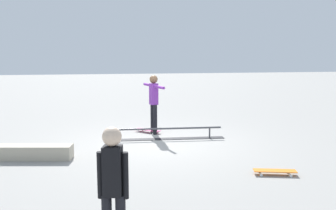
{
  "coord_description": "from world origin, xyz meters",
  "views": [
    {
      "loc": [
        1.21,
        9.05,
        2.32
      ],
      "look_at": [
        -0.31,
        0.17,
        1.0
      ],
      "focal_mm": 38.73,
      "sensor_mm": 36.0,
      "label": 1
    }
  ],
  "objects_px": {
    "bystander_black_shirt": "(113,187)",
    "loose_skateboard_orange": "(275,171)",
    "skateboard_main": "(148,130)",
    "skater_main": "(154,100)",
    "skate_ledge": "(27,152)",
    "grind_rail": "(165,134)"
  },
  "relations": [
    {
      "from": "skate_ledge",
      "to": "loose_skateboard_orange",
      "type": "distance_m",
      "value": 5.23
    },
    {
      "from": "grind_rail",
      "to": "bystander_black_shirt",
      "type": "xyz_separation_m",
      "value": [
        1.47,
        5.57,
        0.73
      ]
    },
    {
      "from": "skateboard_main",
      "to": "loose_skateboard_orange",
      "type": "height_order",
      "value": "same"
    },
    {
      "from": "skateboard_main",
      "to": "bystander_black_shirt",
      "type": "height_order",
      "value": "bystander_black_shirt"
    },
    {
      "from": "bystander_black_shirt",
      "to": "loose_skateboard_orange",
      "type": "relative_size",
      "value": 1.86
    },
    {
      "from": "grind_rail",
      "to": "loose_skateboard_orange",
      "type": "xyz_separation_m",
      "value": [
        -1.61,
        3.17,
        -0.06
      ]
    },
    {
      "from": "skate_ledge",
      "to": "loose_skateboard_orange",
      "type": "bearing_deg",
      "value": 158.96
    },
    {
      "from": "grind_rail",
      "to": "skate_ledge",
      "type": "xyz_separation_m",
      "value": [
        3.27,
        1.3,
        0.02
      ]
    },
    {
      "from": "grind_rail",
      "to": "loose_skateboard_orange",
      "type": "relative_size",
      "value": 3.92
    },
    {
      "from": "bystander_black_shirt",
      "to": "loose_skateboard_orange",
      "type": "distance_m",
      "value": 3.98
    },
    {
      "from": "grind_rail",
      "to": "loose_skateboard_orange",
      "type": "height_order",
      "value": "grind_rail"
    },
    {
      "from": "skateboard_main",
      "to": "loose_skateboard_orange",
      "type": "bearing_deg",
      "value": -22.02
    },
    {
      "from": "loose_skateboard_orange",
      "to": "skateboard_main",
      "type": "bearing_deg",
      "value": -49.9
    },
    {
      "from": "skater_main",
      "to": "loose_skateboard_orange",
      "type": "relative_size",
      "value": 2.03
    },
    {
      "from": "skate_ledge",
      "to": "grind_rail",
      "type": "bearing_deg",
      "value": -158.36
    },
    {
      "from": "grind_rail",
      "to": "skate_ledge",
      "type": "height_order",
      "value": "grind_rail"
    },
    {
      "from": "skater_main",
      "to": "loose_skateboard_orange",
      "type": "bearing_deg",
      "value": 9.01
    },
    {
      "from": "grind_rail",
      "to": "skate_ledge",
      "type": "distance_m",
      "value": 3.52
    },
    {
      "from": "skater_main",
      "to": "skateboard_main",
      "type": "relative_size",
      "value": 2.3
    },
    {
      "from": "grind_rail",
      "to": "bystander_black_shirt",
      "type": "relative_size",
      "value": 2.1
    },
    {
      "from": "skateboard_main",
      "to": "grind_rail",
      "type": "bearing_deg",
      "value": -25.73
    },
    {
      "from": "skateboard_main",
      "to": "loose_skateboard_orange",
      "type": "relative_size",
      "value": 0.88
    }
  ]
}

